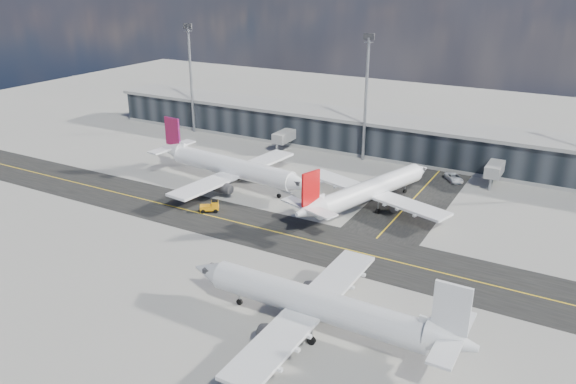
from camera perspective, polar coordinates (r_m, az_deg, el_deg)
name	(u,v)px	position (r m, az deg, el deg)	size (l,w,h in m)	color
ground	(253,238)	(94.01, -3.58, -4.73)	(300.00, 300.00, 0.00)	gray
taxiway_lanes	(304,220)	(100.59, 1.61, -2.85)	(180.00, 63.00, 0.03)	black
terminal_concourse	(374,136)	(138.81, 8.78, 5.65)	(152.00, 19.80, 8.80)	black
floodlight_masts	(366,94)	(129.81, 7.93, 9.83)	(102.50, 0.70, 28.90)	gray
airliner_af	(230,167)	(116.31, -5.93, 2.57)	(40.19, 34.34, 11.90)	white
airliner_redtail	(368,191)	(104.94, 8.16, 0.15)	(31.36, 36.36, 11.01)	white
airliner_near	(320,305)	(69.62, 3.25, -11.43)	(37.81, 32.15, 11.24)	silver
baggage_tug	(211,206)	(104.45, -7.81, -1.45)	(3.76, 3.25, 2.15)	#FF9F0D
service_van	(454,178)	(123.87, 16.50, 1.41)	(2.52, 5.47, 1.52)	white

